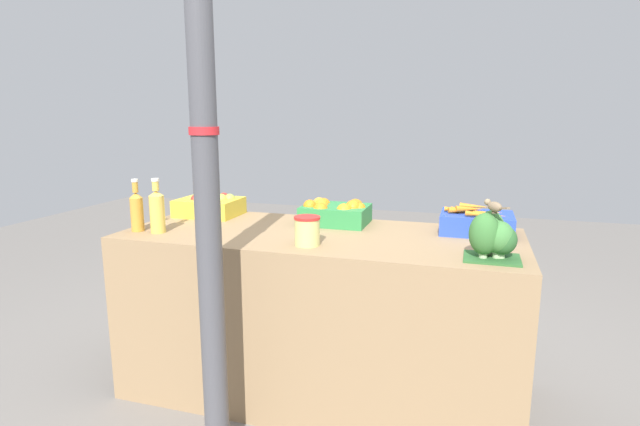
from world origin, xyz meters
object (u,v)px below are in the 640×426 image
(carrot_crate, at_px, (476,222))
(sparrow_bird, at_px, (494,206))
(juice_bottle_golden, at_px, (157,210))
(support_pole, at_px, (204,133))
(juice_bottle_amber, at_px, (137,210))
(apple_crate, at_px, (210,205))
(broccoli_pile, at_px, (493,236))
(pickle_jar, at_px, (307,231))
(orange_crate, at_px, (335,212))

(carrot_crate, height_order, sparrow_bird, sparrow_bird)
(carrot_crate, xyz_separation_m, juice_bottle_golden, (-1.50, -0.45, 0.06))
(support_pole, height_order, juice_bottle_golden, support_pole)
(support_pole, bearing_deg, juice_bottle_amber, 148.04)
(apple_crate, bearing_deg, juice_bottle_amber, -108.06)
(support_pole, distance_m, juice_bottle_golden, 0.75)
(support_pole, xyz_separation_m, apple_crate, (-0.47, 0.84, -0.45))
(broccoli_pile, height_order, juice_bottle_golden, juice_bottle_golden)
(juice_bottle_amber, bearing_deg, apple_crate, 71.94)
(support_pole, relative_size, sparrow_bird, 24.00)
(juice_bottle_amber, xyz_separation_m, pickle_jar, (0.90, -0.01, -0.04))
(juice_bottle_golden, distance_m, sparrow_bird, 1.56)
(orange_crate, bearing_deg, carrot_crate, 0.07)
(orange_crate, xyz_separation_m, pickle_jar, (-0.00, -0.47, 0.00))
(juice_bottle_golden, xyz_separation_m, pickle_jar, (0.78, -0.01, -0.05))
(sparrow_bird, bearing_deg, pickle_jar, 50.26)
(apple_crate, relative_size, juice_bottle_amber, 1.31)
(pickle_jar, xyz_separation_m, sparrow_bird, (0.77, 0.00, 0.15))
(carrot_crate, distance_m, pickle_jar, 0.86)
(juice_bottle_amber, distance_m, pickle_jar, 0.90)
(broccoli_pile, bearing_deg, carrot_crate, 97.73)
(juice_bottle_golden, bearing_deg, support_pole, -37.58)
(juice_bottle_amber, bearing_deg, orange_crate, 26.75)
(carrot_crate, relative_size, pickle_jar, 2.61)
(orange_crate, height_order, pickle_jar, orange_crate)
(pickle_jar, bearing_deg, sparrow_bird, 0.00)
(carrot_crate, bearing_deg, orange_crate, -179.93)
(carrot_crate, height_order, juice_bottle_amber, juice_bottle_amber)
(orange_crate, bearing_deg, apple_crate, 179.72)
(carrot_crate, bearing_deg, broccoli_pile, -82.27)
(carrot_crate, distance_m, juice_bottle_amber, 1.68)
(orange_crate, distance_m, juice_bottle_golden, 0.90)
(pickle_jar, bearing_deg, apple_crate, 147.92)
(support_pole, bearing_deg, juice_bottle_golden, 142.42)
(support_pole, relative_size, juice_bottle_golden, 9.98)
(support_pole, distance_m, broccoli_pile, 1.20)
(juice_bottle_golden, bearing_deg, pickle_jar, -0.90)
(apple_crate, relative_size, pickle_jar, 2.61)
(carrot_crate, relative_size, juice_bottle_amber, 1.31)
(apple_crate, distance_m, orange_crate, 0.75)
(orange_crate, bearing_deg, juice_bottle_amber, -153.25)
(carrot_crate, xyz_separation_m, juice_bottle_amber, (-1.61, -0.45, 0.05))
(broccoli_pile, relative_size, sparrow_bird, 1.97)
(support_pole, xyz_separation_m, broccoli_pile, (1.05, 0.39, -0.41))
(juice_bottle_amber, height_order, juice_bottle_golden, juice_bottle_golden)
(carrot_crate, xyz_separation_m, pickle_jar, (-0.72, -0.47, 0.01))
(broccoli_pile, bearing_deg, orange_crate, 149.96)
(sparrow_bird, bearing_deg, orange_crate, 19.22)
(support_pole, height_order, apple_crate, support_pole)
(sparrow_bird, bearing_deg, apple_crate, 33.15)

